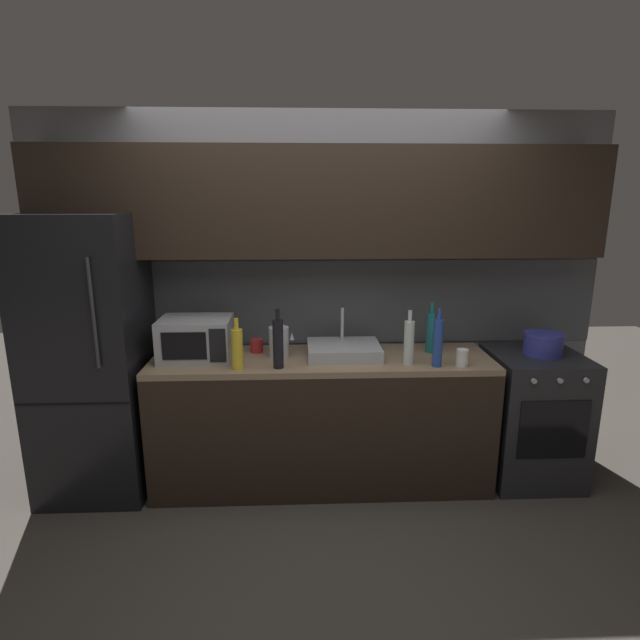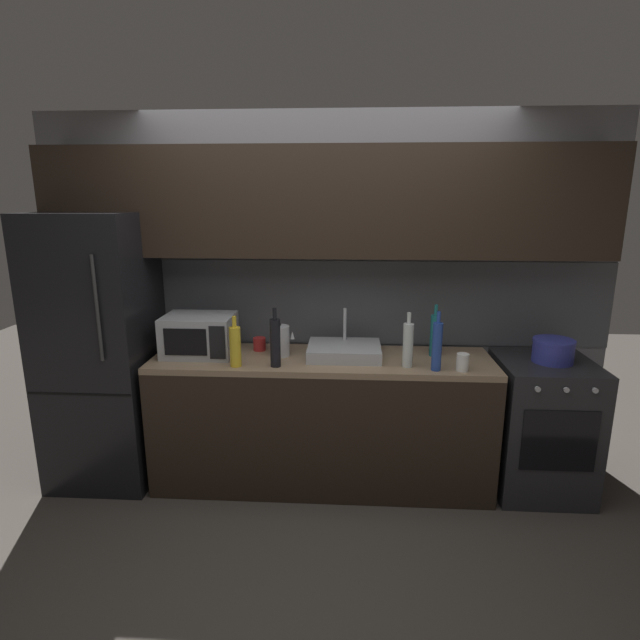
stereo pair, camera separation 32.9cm
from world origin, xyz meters
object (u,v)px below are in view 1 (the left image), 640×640
object	(u,v)px
microwave	(196,338)
wine_bottle_clear	(409,342)
oven_range	(532,416)
wine_bottle_blue	(438,342)
mug_white	(462,358)
refrigerator	(91,357)
kettle	(279,342)
mug_red	(257,346)
cooking_pot	(543,344)
wine_bottle_teal	(431,332)
wine_bottle_yellow	(237,348)
wine_bottle_dark	(278,343)

from	to	relation	value
microwave	wine_bottle_clear	size ratio (longest dim) A/B	1.33
oven_range	wine_bottle_clear	world-z (taller)	wine_bottle_clear
microwave	wine_bottle_blue	size ratio (longest dim) A/B	1.24
wine_bottle_clear	mug_white	world-z (taller)	wine_bottle_clear
refrigerator	wine_bottle_clear	xyz separation A→B (m)	(2.05, -0.15, 0.12)
kettle	wine_bottle_blue	bearing A→B (deg)	-13.10
wine_bottle_blue	wine_bottle_clear	bearing A→B (deg)	161.54
microwave	mug_white	distance (m)	1.71
kettle	wine_bottle_clear	world-z (taller)	wine_bottle_clear
wine_bottle_blue	mug_white	world-z (taller)	wine_bottle_blue
microwave	mug_red	bearing A→B (deg)	16.82
wine_bottle_clear	cooking_pot	world-z (taller)	wine_bottle_clear
cooking_pot	wine_bottle_clear	bearing A→B (deg)	-170.96
mug_red	microwave	bearing A→B (deg)	-163.18
wine_bottle_teal	mug_white	distance (m)	0.33
kettle	wine_bottle_clear	distance (m)	0.85
oven_range	wine_bottle_yellow	size ratio (longest dim) A/B	2.80
wine_bottle_dark	mug_red	bearing A→B (deg)	115.99
wine_bottle_blue	wine_bottle_teal	size ratio (longest dim) A/B	1.06
kettle	mug_white	distance (m)	1.18
oven_range	wine_bottle_dark	xyz separation A→B (m)	(-1.74, -0.19, 0.61)
microwave	mug_red	xyz separation A→B (m)	(0.38, 0.12, -0.09)
wine_bottle_teal	mug_red	bearing A→B (deg)	177.54
wine_bottle_yellow	mug_red	distance (m)	0.36
mug_red	wine_bottle_blue	bearing A→B (deg)	-16.45
wine_bottle_blue	oven_range	bearing A→B (deg)	15.32
wine_bottle_teal	oven_range	bearing A→B (deg)	-6.71
oven_range	wine_bottle_dark	distance (m)	1.85
wine_bottle_yellow	wine_bottle_blue	bearing A→B (deg)	0.01
oven_range	mug_red	distance (m)	1.97
wine_bottle_dark	cooking_pot	bearing A→B (deg)	6.33
kettle	mug_white	xyz separation A→B (m)	(1.15, -0.23, -0.05)
refrigerator	oven_range	bearing A→B (deg)	-0.02
oven_range	wine_bottle_blue	xyz separation A→B (m)	(-0.75, -0.21, 0.61)
wine_bottle_clear	wine_bottle_blue	distance (m)	0.18
wine_bottle_yellow	wine_bottle_dark	world-z (taller)	wine_bottle_dark
wine_bottle_blue	wine_bottle_teal	xyz separation A→B (m)	(0.03, 0.29, -0.01)
wine_bottle_blue	wine_bottle_dark	world-z (taller)	wine_bottle_dark
refrigerator	wine_bottle_clear	distance (m)	2.06
refrigerator	oven_range	world-z (taller)	refrigerator
oven_range	kettle	size ratio (longest dim) A/B	3.95
wine_bottle_blue	mug_white	xyz separation A→B (m)	(0.16, -0.00, -0.10)
wine_bottle_dark	wine_bottle_clear	bearing A→B (deg)	3.19
wine_bottle_teal	wine_bottle_dark	xyz separation A→B (m)	(-1.02, -0.28, 0.01)
mug_white	mug_red	size ratio (longest dim) A/B	1.20
wine_bottle_yellow	mug_white	distance (m)	1.40
refrigerator	kettle	bearing A→B (deg)	1.18
wine_bottle_clear	mug_red	world-z (taller)	wine_bottle_clear
microwave	wine_bottle_yellow	size ratio (longest dim) A/B	1.43
wine_bottle_yellow	wine_bottle_blue	xyz separation A→B (m)	(1.24, 0.00, 0.02)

